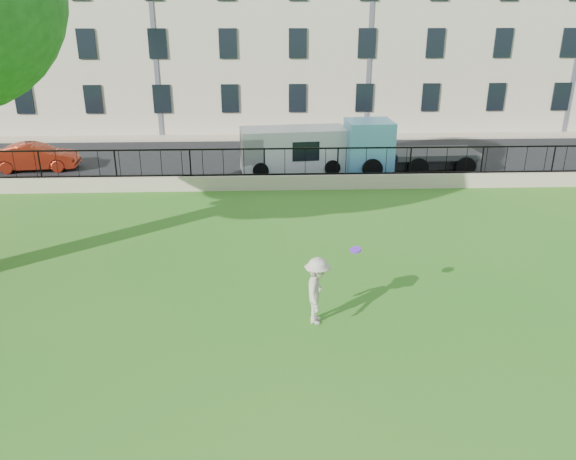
{
  "coord_description": "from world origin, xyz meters",
  "views": [
    {
      "loc": [
        0.05,
        -10.26,
        6.89
      ],
      "look_at": [
        0.61,
        3.5,
        1.5
      ],
      "focal_mm": 35.0,
      "sensor_mm": 36.0,
      "label": 1
    }
  ],
  "objects_px": {
    "frisbee": "(356,250)",
    "blue_truck": "(408,146)",
    "white_van": "(294,150)",
    "man": "(317,291)",
    "red_sedan": "(35,157)"
  },
  "relations": [
    {
      "from": "man",
      "to": "red_sedan",
      "type": "relative_size",
      "value": 0.43
    },
    {
      "from": "man",
      "to": "white_van",
      "type": "relative_size",
      "value": 0.35
    },
    {
      "from": "frisbee",
      "to": "blue_truck",
      "type": "bearing_deg",
      "value": 71.03
    },
    {
      "from": "frisbee",
      "to": "white_van",
      "type": "distance_m",
      "value": 13.15
    },
    {
      "from": "frisbee",
      "to": "white_van",
      "type": "relative_size",
      "value": 0.06
    },
    {
      "from": "white_van",
      "to": "red_sedan",
      "type": "bearing_deg",
      "value": 170.46
    },
    {
      "from": "man",
      "to": "blue_truck",
      "type": "height_order",
      "value": "blue_truck"
    },
    {
      "from": "man",
      "to": "frisbee",
      "type": "xyz_separation_m",
      "value": [
        0.9,
        0.29,
        0.9
      ]
    },
    {
      "from": "man",
      "to": "red_sedan",
      "type": "xyz_separation_m",
      "value": [
        -11.74,
        14.07,
        -0.2
      ]
    },
    {
      "from": "red_sedan",
      "to": "man",
      "type": "bearing_deg",
      "value": -145.6
    },
    {
      "from": "man",
      "to": "white_van",
      "type": "distance_m",
      "value": 13.39
    },
    {
      "from": "man",
      "to": "blue_truck",
      "type": "relative_size",
      "value": 0.29
    },
    {
      "from": "frisbee",
      "to": "white_van",
      "type": "bearing_deg",
      "value": 93.41
    },
    {
      "from": "white_van",
      "to": "blue_truck",
      "type": "bearing_deg",
      "value": -9.85
    },
    {
      "from": "man",
      "to": "white_van",
      "type": "bearing_deg",
      "value": 9.41
    }
  ]
}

